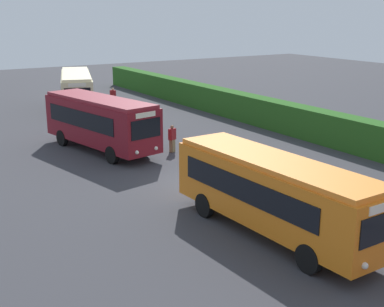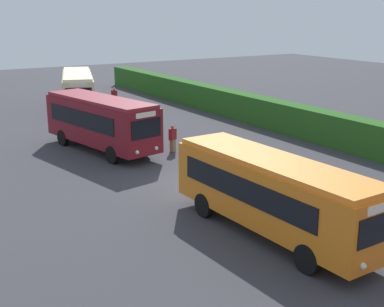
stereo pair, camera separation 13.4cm
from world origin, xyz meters
The scene contains 9 objects.
ground_plane centered at (0.00, 0.00, 0.00)m, with size 113.31×113.31×0.00m, color #38383D.
bus_cream centered at (-21.84, 1.54, 1.80)m, with size 9.97×5.37×3.12m.
bus_maroon centered at (-7.91, -1.98, 1.86)m, with size 9.13×4.03×3.23m.
bus_orange centered at (7.01, -1.19, 1.73)m, with size 9.58×2.74×2.99m.
person_left centered at (-21.21, 4.57, 0.89)m, with size 0.53×0.50×1.70m.
person_center centered at (-5.45, 1.53, 0.85)m, with size 0.43×0.54×1.64m.
person_right centered at (9.20, 1.50, 0.96)m, with size 0.50×0.47×1.81m.
hedge_row centered at (0.00, 10.92, 1.01)m, with size 68.65×1.39×2.02m, color #275C1C.
traffic_cone centered at (-2.36, 2.14, 0.30)m, with size 0.36×0.36×0.60m, color orange.
Camera 1 is at (21.18, -13.50, 8.27)m, focal length 49.43 mm.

